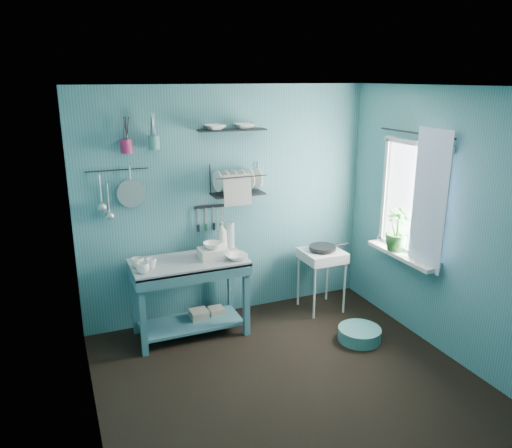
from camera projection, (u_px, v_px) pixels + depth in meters
name	position (u px, v px, depth m)	size (l,w,h in m)	color
floor	(288.00, 380.00, 4.40)	(3.20, 3.20, 0.00)	black
ceiling	(294.00, 86.00, 3.69)	(3.20, 3.20, 0.00)	silver
wall_back	(229.00, 204.00, 5.37)	(3.20, 3.20, 0.00)	#3B7179
wall_front	(413.00, 329.00, 2.71)	(3.20, 3.20, 0.00)	#3B7179
wall_left	(83.00, 275.00, 3.45)	(3.00, 3.00, 0.00)	#3B7179
wall_right	(445.00, 225.00, 4.63)	(3.00, 3.00, 0.00)	#3B7179
work_counter	(190.00, 298.00, 5.08)	(1.15, 0.57, 0.81)	#366672
mug_left	(143.00, 268.00, 4.64)	(0.12, 0.12, 0.10)	white
mug_mid	(151.00, 263.00, 4.76)	(0.10, 0.10, 0.09)	white
mug_right	(138.00, 263.00, 4.77)	(0.12, 0.12, 0.10)	white
wash_tub	(213.00, 253.00, 5.03)	(0.28, 0.22, 0.10)	silver
tub_bowl	(213.00, 245.00, 5.01)	(0.20, 0.20, 0.06)	white
soap_bottle	(222.00, 236.00, 5.26)	(0.12, 0.12, 0.30)	silver
water_bottle	(230.00, 235.00, 5.31)	(0.09, 0.09, 0.28)	#ABB7BF
counter_bowl	(236.00, 257.00, 4.99)	(0.22, 0.22, 0.05)	white
hotplate_stand	(321.00, 280.00, 5.66)	(0.44, 0.44, 0.70)	silver
frying_pan	(322.00, 248.00, 5.55)	(0.30, 0.30, 0.04)	black
knife_strip	(209.00, 206.00, 5.26)	(0.32, 0.02, 0.03)	black
dish_rack	(238.00, 180.00, 5.19)	(0.55, 0.24, 0.32)	black
upper_shelf	(232.00, 130.00, 5.06)	(0.70, 0.18, 0.01)	black
shelf_bowl_left	(215.00, 127.00, 4.98)	(0.21, 0.21, 0.05)	white
shelf_bowl_right	(245.00, 126.00, 5.10)	(0.21, 0.21, 0.05)	white
utensil_cup_magenta	(126.00, 146.00, 4.72)	(0.11, 0.11, 0.13)	#A21E50
utensil_cup_teal	(154.00, 142.00, 4.81)	(0.11, 0.11, 0.13)	teal
colander	(131.00, 193.00, 4.88)	(0.28, 0.28, 0.03)	#AAAEB3
ladle_outer	(100.00, 190.00, 4.77)	(0.01, 0.01, 0.30)	#AAAEB3
ladle_inner	(108.00, 198.00, 4.82)	(0.01, 0.01, 0.30)	#AAAEB3
hook_rail	(117.00, 170.00, 4.79)	(0.01, 0.01, 0.60)	black
window_glass	(413.00, 199.00, 4.98)	(1.10, 1.10, 0.00)	white
windowsill	(401.00, 255.00, 5.12)	(0.16, 0.95, 0.04)	silver
curtain	(429.00, 201.00, 4.68)	(1.35, 1.35, 0.00)	white
curtain_rod	(415.00, 133.00, 4.78)	(0.02, 0.02, 1.05)	black
potted_plant	(397.00, 230.00, 5.14)	(0.24, 0.24, 0.44)	#2D6829
storage_tin_large	(199.00, 320.00, 5.25)	(0.18, 0.18, 0.22)	gray
storage_tin_small	(216.00, 316.00, 5.35)	(0.15, 0.15, 0.20)	gray
floor_basin	(359.00, 334.00, 5.05)	(0.43, 0.43, 0.13)	teal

